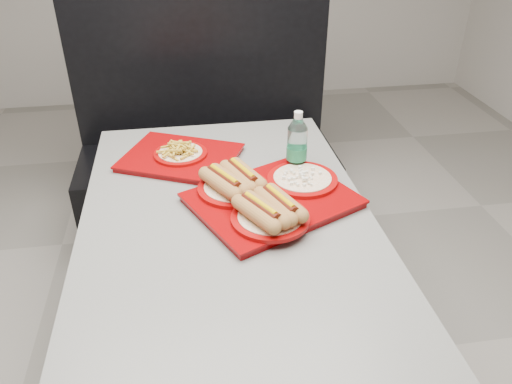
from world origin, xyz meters
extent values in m
plane|color=gray|center=(0.00, 0.00, 0.00)|extent=(6.00, 6.00, 0.00)
cylinder|color=black|center=(0.00, 0.00, 0.03)|extent=(0.52, 0.52, 0.05)
cylinder|color=black|center=(0.00, 0.00, 0.38)|extent=(0.11, 0.11, 0.66)
cube|color=black|center=(0.00, 0.00, 0.70)|extent=(0.92, 1.42, 0.01)
cube|color=gray|center=(0.00, 0.00, 0.73)|extent=(0.90, 1.40, 0.04)
cube|color=black|center=(0.00, 1.02, 0.23)|extent=(1.30, 0.55, 0.45)
cube|color=black|center=(0.00, 1.26, 0.80)|extent=(1.30, 0.10, 1.10)
cube|color=#7B0305|center=(0.15, 0.04, 0.76)|extent=(0.59, 0.54, 0.02)
cube|color=#7B0305|center=(0.15, 0.04, 0.77)|extent=(0.60, 0.55, 0.01)
cylinder|color=#8C0404|center=(0.12, -0.08, 0.78)|extent=(0.24, 0.24, 0.01)
cylinder|color=white|center=(0.12, -0.08, 0.79)|extent=(0.19, 0.19, 0.01)
cylinder|color=#8C0404|center=(0.03, 0.10, 0.78)|extent=(0.24, 0.24, 0.01)
cylinder|color=white|center=(0.03, 0.10, 0.79)|extent=(0.19, 0.19, 0.01)
cylinder|color=#8C0404|center=(0.27, 0.13, 0.78)|extent=(0.24, 0.24, 0.01)
cylinder|color=white|center=(0.27, 0.13, 0.79)|extent=(0.19, 0.19, 0.01)
cube|color=#7B0305|center=(-0.13, 0.39, 0.76)|extent=(0.49, 0.44, 0.02)
cube|color=#7B0305|center=(-0.13, 0.39, 0.77)|extent=(0.50, 0.46, 0.01)
cylinder|color=#8C0404|center=(-0.13, 0.39, 0.78)|extent=(0.20, 0.20, 0.01)
cylinder|color=white|center=(-0.13, 0.39, 0.78)|extent=(0.16, 0.16, 0.00)
cylinder|color=silver|center=(0.27, 0.24, 0.83)|extent=(0.07, 0.07, 0.17)
cylinder|color=#1C7146|center=(0.27, 0.24, 0.83)|extent=(0.07, 0.07, 0.05)
cone|color=silver|center=(0.27, 0.24, 0.94)|extent=(0.07, 0.07, 0.04)
cylinder|color=silver|center=(0.27, 0.24, 0.97)|extent=(0.03, 0.03, 0.02)
camera|label=1|loc=(-0.11, -1.28, 1.63)|focal=35.00mm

